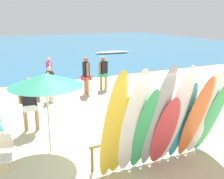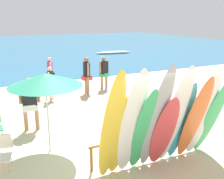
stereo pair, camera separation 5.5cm
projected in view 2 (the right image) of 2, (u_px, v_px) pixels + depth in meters
name	position (u px, v px, depth m)	size (l,w,h in m)	color
ground	(43.00, 67.00, 19.09)	(60.00, 60.00, 0.00)	beige
ocean_water	(19.00, 46.00, 32.38)	(60.00, 40.00, 0.02)	teal
surfboard_rack	(148.00, 138.00, 6.76)	(3.27, 0.07, 0.65)	brown
surfboard_yellow_0	(111.00, 129.00, 5.39)	(0.48, 0.06, 2.75)	yellow
surfboard_yellow_1	(119.00, 137.00, 5.67)	(0.50, 0.08, 2.14)	yellow
surfboard_white_2	(132.00, 125.00, 5.59)	(0.55, 0.07, 2.76)	white
surfboard_green_3	(143.00, 132.00, 5.81)	(0.51, 0.06, 2.31)	#38B266
surfboard_grey_4	(156.00, 120.00, 5.77)	(0.47, 0.07, 2.85)	#999EA3
surfboard_red_5	(164.00, 133.00, 6.04)	(0.58, 0.07, 2.07)	#D13D42
surfboard_white_6	(175.00, 117.00, 6.06)	(0.55, 0.07, 2.74)	white
surfboard_teal_7	(182.00, 122.00, 6.35)	(0.50, 0.07, 2.24)	#289EC6
surfboard_orange_8	(194.00, 120.00, 6.28)	(0.52, 0.06, 2.48)	orange
surfboard_white_9	(203.00, 114.00, 6.45)	(0.58, 0.08, 2.56)	white
surfboard_green_10	(211.00, 118.00, 6.67)	(0.55, 0.06, 2.24)	#38B266
beachgoer_by_water	(30.00, 100.00, 8.27)	(0.65, 0.30, 1.75)	#9E704C
beachgoer_strolling	(51.00, 81.00, 11.34)	(0.39, 0.52, 1.50)	beige
beachgoer_midbeach	(87.00, 73.00, 12.29)	(0.46, 0.66, 1.76)	#9E704C
beachgoer_near_rack	(104.00, 71.00, 13.13)	(0.58, 0.35, 1.65)	#9E704C
beachgoer_photographing	(50.00, 70.00, 13.36)	(0.41, 0.60, 1.59)	beige
beach_chair_blue	(1.00, 149.00, 6.40)	(0.65, 0.81, 0.80)	#B7B7BC
beach_umbrella	(45.00, 80.00, 6.69)	(1.92, 1.92, 2.18)	silver
distant_boat	(114.00, 52.00, 25.98)	(3.68, 1.07, 0.29)	silver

